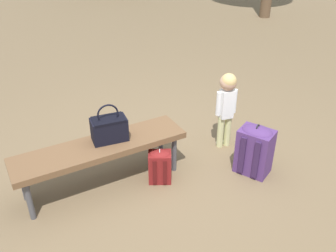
# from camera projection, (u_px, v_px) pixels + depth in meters

# --- Properties ---
(ground_plane) EXTENTS (40.00, 40.00, 0.00)m
(ground_plane) POSITION_uv_depth(u_px,v_px,m) (164.00, 168.00, 3.81)
(ground_plane) COLOR brown
(ground_plane) RESTS_ON ground
(park_bench) EXTENTS (1.65, 0.72, 0.45)m
(park_bench) POSITION_uv_depth(u_px,v_px,m) (101.00, 150.00, 3.40)
(park_bench) COLOR brown
(park_bench) RESTS_ON ground
(handbag) EXTENTS (0.36, 0.28, 0.37)m
(handbag) POSITION_uv_depth(u_px,v_px,m) (109.00, 128.00, 3.38)
(handbag) COLOR black
(handbag) RESTS_ON park_bench
(child_standing) EXTENTS (0.22, 0.18, 0.87)m
(child_standing) POSITION_uv_depth(u_px,v_px,m) (227.00, 99.00, 3.89)
(child_standing) COLOR #CCCC8C
(child_standing) RESTS_ON ground
(backpack_large) EXTENTS (0.33, 0.37, 0.55)m
(backpack_large) POSITION_uv_depth(u_px,v_px,m) (255.00, 148.00, 3.63)
(backpack_large) COLOR #4C2D66
(backpack_large) RESTS_ON ground
(backpack_small) EXTENTS (0.27, 0.26, 0.37)m
(backpack_small) POSITION_uv_depth(u_px,v_px,m) (160.00, 165.00, 3.55)
(backpack_small) COLOR maroon
(backpack_small) RESTS_ON ground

